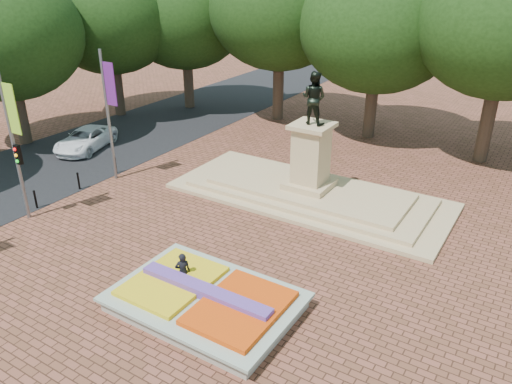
{
  "coord_description": "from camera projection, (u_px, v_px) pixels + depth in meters",
  "views": [
    {
      "loc": [
        9.93,
        -12.94,
        11.05
      ],
      "look_at": [
        -0.12,
        3.09,
        2.2
      ],
      "focal_mm": 35.0,
      "sensor_mm": 36.0,
      "label": 1
    }
  ],
  "objects": [
    {
      "name": "ground",
      "position": [
        216.0,
        272.0,
        19.39
      ],
      "size": [
        90.0,
        90.0,
        0.0
      ],
      "primitive_type": "plane",
      "color": "brown",
      "rests_on": "ground"
    },
    {
      "name": "asphalt_street",
      "position": [
        66.0,
        159.0,
        30.44
      ],
      "size": [
        9.0,
        90.0,
        0.02
      ],
      "primitive_type": "cube",
      "color": "black",
      "rests_on": "ground"
    },
    {
      "name": "flower_bed",
      "position": [
        206.0,
        300.0,
        17.2
      ],
      "size": [
        6.3,
        4.3,
        0.91
      ],
      "color": "gray",
      "rests_on": "ground"
    },
    {
      "name": "monument",
      "position": [
        310.0,
        181.0,
        25.16
      ],
      "size": [
        14.0,
        6.0,
        6.4
      ],
      "color": "tan",
      "rests_on": "ground"
    },
    {
      "name": "tree_row_back",
      "position": [
        426.0,
        41.0,
        29.26
      ],
      "size": [
        44.8,
        8.8,
        10.43
      ],
      "color": "#36251D",
      "rests_on": "ground"
    },
    {
      "name": "banner_poles",
      "position": [
        8.0,
        142.0,
        21.6
      ],
      "size": [
        0.88,
        11.17,
        7.0
      ],
      "color": "slate",
      "rests_on": "ground"
    },
    {
      "name": "bollard_row",
      "position": [
        11.0,
        209.0,
        23.17
      ],
      "size": [
        0.12,
        13.12,
        0.98
      ],
      "color": "black",
      "rests_on": "ground"
    },
    {
      "name": "van",
      "position": [
        85.0,
        139.0,
        31.68
      ],
      "size": [
        3.55,
        5.24,
        1.33
      ],
      "primitive_type": "imported",
      "rotation": [
        0.0,
        0.0,
        0.3
      ],
      "color": "white",
      "rests_on": "ground"
    },
    {
      "name": "pedestrian",
      "position": [
        183.0,
        272.0,
        18.08
      ],
      "size": [
        0.66,
        0.65,
        1.53
      ],
      "primitive_type": "imported",
      "rotation": [
        0.0,
        0.0,
        3.91
      ],
      "color": "black",
      "rests_on": "ground"
    }
  ]
}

